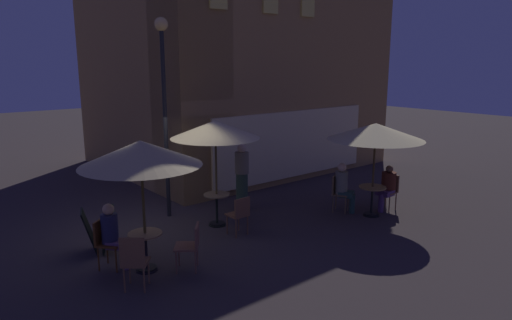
{
  "coord_description": "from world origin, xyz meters",
  "views": [
    {
      "loc": [
        -4.38,
        -8.69,
        3.81
      ],
      "look_at": [
        2.4,
        -0.45,
        1.5
      ],
      "focal_mm": 32.01,
      "sensor_mm": 36.0,
      "label": 1
    }
  ],
  "objects_px": {
    "cafe_chair_3": "(390,188)",
    "street_lamp_near_corner": "(164,85)",
    "menu_sandwich_board": "(99,230)",
    "cafe_table_1": "(372,195)",
    "cafe_chair_1": "(191,243)",
    "patron_standing_3": "(242,177)",
    "cafe_chair_5": "(240,212)",
    "patron_seated_1": "(387,185)",
    "patron_seated_0": "(113,232)",
    "patio_umbrella_2": "(215,130)",
    "cafe_chair_4": "(338,190)",
    "patron_seated_2": "(343,185)",
    "cafe_chair_0": "(134,258)",
    "cafe_table_2": "(217,205)",
    "patio_umbrella_0": "(141,154)",
    "cafe_chair_2": "(106,239)",
    "cafe_table_0": "(146,245)",
    "patio_umbrella_1": "(376,132)"
  },
  "relations": [
    {
      "from": "cafe_chair_3",
      "to": "street_lamp_near_corner",
      "type": "bearing_deg",
      "value": -36.03
    },
    {
      "from": "menu_sandwich_board",
      "to": "cafe_table_1",
      "type": "relative_size",
      "value": 1.18
    },
    {
      "from": "cafe_chair_1",
      "to": "patron_standing_3",
      "type": "relative_size",
      "value": 0.5
    },
    {
      "from": "cafe_chair_5",
      "to": "patron_seated_1",
      "type": "height_order",
      "value": "patron_seated_1"
    },
    {
      "from": "patron_seated_0",
      "to": "patron_seated_1",
      "type": "distance_m",
      "value": 6.98
    },
    {
      "from": "patio_umbrella_2",
      "to": "cafe_chair_4",
      "type": "bearing_deg",
      "value": -20.71
    },
    {
      "from": "street_lamp_near_corner",
      "to": "patron_seated_2",
      "type": "relative_size",
      "value": 3.74
    },
    {
      "from": "cafe_chair_0",
      "to": "patron_seated_1",
      "type": "height_order",
      "value": "patron_seated_1"
    },
    {
      "from": "patio_umbrella_2",
      "to": "patron_seated_0",
      "type": "relative_size",
      "value": 1.99
    },
    {
      "from": "cafe_table_2",
      "to": "menu_sandwich_board",
      "type": "bearing_deg",
      "value": 175.05
    },
    {
      "from": "cafe_chair_0",
      "to": "cafe_chair_4",
      "type": "relative_size",
      "value": 1.04
    },
    {
      "from": "cafe_chair_1",
      "to": "patio_umbrella_0",
      "type": "bearing_deg",
      "value": -0.0
    },
    {
      "from": "cafe_chair_2",
      "to": "patron_seated_0",
      "type": "relative_size",
      "value": 0.75
    },
    {
      "from": "cafe_table_2",
      "to": "patron_standing_3",
      "type": "relative_size",
      "value": 0.43
    },
    {
      "from": "cafe_table_1",
      "to": "patron_seated_2",
      "type": "distance_m",
      "value": 0.76
    },
    {
      "from": "cafe_table_2",
      "to": "patron_seated_0",
      "type": "bearing_deg",
      "value": -166.42
    },
    {
      "from": "patron_standing_3",
      "to": "cafe_table_1",
      "type": "bearing_deg",
      "value": 169.92
    },
    {
      "from": "patio_umbrella_2",
      "to": "patron_seated_0",
      "type": "xyz_separation_m",
      "value": [
        -2.8,
        -0.68,
        -1.58
      ]
    },
    {
      "from": "cafe_chair_0",
      "to": "cafe_chair_3",
      "type": "bearing_deg",
      "value": -51.33
    },
    {
      "from": "cafe_chair_3",
      "to": "patron_seated_2",
      "type": "relative_size",
      "value": 0.72
    },
    {
      "from": "cafe_chair_5",
      "to": "patron_seated_1",
      "type": "relative_size",
      "value": 0.75
    },
    {
      "from": "cafe_chair_0",
      "to": "patron_seated_2",
      "type": "height_order",
      "value": "patron_seated_2"
    },
    {
      "from": "cafe_table_0",
      "to": "patron_seated_2",
      "type": "bearing_deg",
      "value": -1.16
    },
    {
      "from": "cafe_table_0",
      "to": "cafe_chair_0",
      "type": "distance_m",
      "value": 0.79
    },
    {
      "from": "patio_umbrella_0",
      "to": "cafe_table_2",
      "type": "bearing_deg",
      "value": 25.71
    },
    {
      "from": "menu_sandwich_board",
      "to": "patio_umbrella_2",
      "type": "distance_m",
      "value": 3.3
    },
    {
      "from": "street_lamp_near_corner",
      "to": "patio_umbrella_1",
      "type": "xyz_separation_m",
      "value": [
        3.95,
        -3.23,
        -1.14
      ]
    },
    {
      "from": "menu_sandwich_board",
      "to": "cafe_chair_3",
      "type": "distance_m",
      "value": 7.26
    },
    {
      "from": "menu_sandwich_board",
      "to": "cafe_chair_5",
      "type": "xyz_separation_m",
      "value": [
        2.74,
        -1.11,
        0.08
      ]
    },
    {
      "from": "cafe_table_2",
      "to": "patron_seated_2",
      "type": "height_order",
      "value": "patron_seated_2"
    },
    {
      "from": "street_lamp_near_corner",
      "to": "cafe_chair_5",
      "type": "relative_size",
      "value": 5.4
    },
    {
      "from": "cafe_table_2",
      "to": "patio_umbrella_0",
      "type": "relative_size",
      "value": 0.31
    },
    {
      "from": "cafe_table_0",
      "to": "cafe_chair_3",
      "type": "xyz_separation_m",
      "value": [
        6.59,
        -0.73,
        0.07
      ]
    },
    {
      "from": "patio_umbrella_1",
      "to": "patron_seated_1",
      "type": "bearing_deg",
      "value": 2.14
    },
    {
      "from": "patio_umbrella_2",
      "to": "cafe_chair_3",
      "type": "relative_size",
      "value": 2.71
    },
    {
      "from": "cafe_chair_4",
      "to": "patron_standing_3",
      "type": "height_order",
      "value": "patron_standing_3"
    },
    {
      "from": "cafe_table_1",
      "to": "patron_seated_1",
      "type": "distance_m",
      "value": 0.69
    },
    {
      "from": "patio_umbrella_0",
      "to": "patron_seated_2",
      "type": "bearing_deg",
      "value": -1.16
    },
    {
      "from": "patron_seated_2",
      "to": "patron_standing_3",
      "type": "bearing_deg",
      "value": -160.21
    },
    {
      "from": "patio_umbrella_0",
      "to": "cafe_chair_3",
      "type": "relative_size",
      "value": 2.65
    },
    {
      "from": "patio_umbrella_2",
      "to": "patron_seated_0",
      "type": "height_order",
      "value": "patio_umbrella_2"
    },
    {
      "from": "cafe_table_1",
      "to": "cafe_chair_3",
      "type": "xyz_separation_m",
      "value": [
        0.8,
        0.03,
        0.03
      ]
    },
    {
      "from": "cafe_table_1",
      "to": "cafe_chair_4",
      "type": "bearing_deg",
      "value": 117.66
    },
    {
      "from": "cafe_table_0",
      "to": "patron_standing_3",
      "type": "relative_size",
      "value": 0.42
    },
    {
      "from": "cafe_table_0",
      "to": "patron_standing_3",
      "type": "height_order",
      "value": "patron_standing_3"
    },
    {
      "from": "patio_umbrella_0",
      "to": "cafe_chair_0",
      "type": "relative_size",
      "value": 2.48
    },
    {
      "from": "cafe_chair_0",
      "to": "cafe_chair_3",
      "type": "height_order",
      "value": "cafe_chair_0"
    },
    {
      "from": "cafe_chair_3",
      "to": "cafe_chair_5",
      "type": "relative_size",
      "value": 1.04
    },
    {
      "from": "patio_umbrella_2",
      "to": "cafe_chair_1",
      "type": "relative_size",
      "value": 2.86
    },
    {
      "from": "cafe_chair_2",
      "to": "cafe_chair_3",
      "type": "xyz_separation_m",
      "value": [
        7.11,
        -1.31,
        -0.01
      ]
    }
  ]
}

